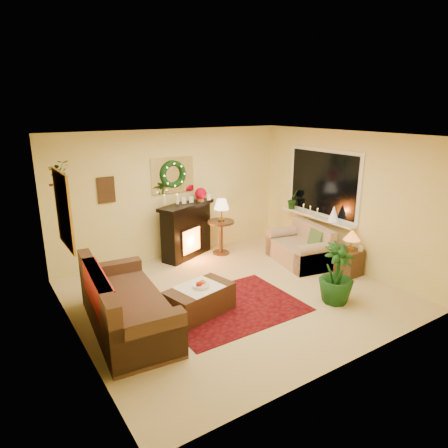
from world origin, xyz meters
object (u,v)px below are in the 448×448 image
sofa (127,300)px  coffee_table (200,301)px  side_table_round (221,239)px  loveseat (299,242)px  end_table_square (349,261)px  fireplace (186,231)px

sofa → coffee_table: bearing=-4.5°
sofa → side_table_round: sofa is taller
sofa → loveseat: (3.73, 0.54, -0.01)m
side_table_round → end_table_square: (1.40, -2.23, -0.05)m
sofa → fireplace: size_ratio=1.83×
coffee_table → loveseat: bearing=2.4°
sofa → side_table_round: size_ratio=2.94×
end_table_square → coffee_table: (-3.05, 0.25, -0.06)m
coffee_table → fireplace: bearing=54.0°
sofa → end_table_square: sofa is taller
side_table_round → coffee_table: 2.58m
fireplace → coffee_table: size_ratio=1.14×
sofa → loveseat: bearing=13.5°
fireplace → sofa: bearing=-157.3°
fireplace → loveseat: bearing=-64.5°
fireplace → side_table_round: (0.68, -0.25, -0.23)m
side_table_round → coffee_table: size_ratio=0.71×
fireplace → end_table_square: bearing=-72.8°
loveseat → coffee_table: 2.78m
loveseat → sofa: bearing=-160.8°
fireplace → end_table_square: fireplace is taller
fireplace → end_table_square: size_ratio=2.41×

